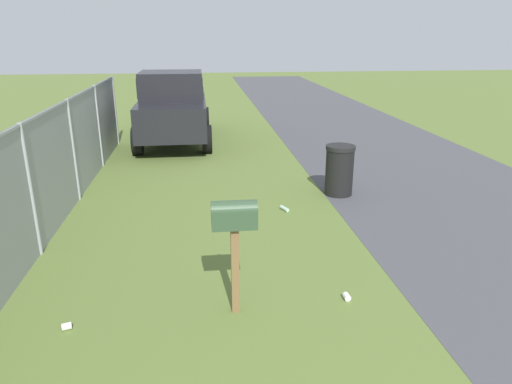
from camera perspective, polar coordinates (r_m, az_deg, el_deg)
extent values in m
cube|color=brown|center=(5.42, -2.56, -9.56)|extent=(0.09, 0.09, 1.06)
cube|color=#334C33|center=(5.15, -2.66, -3.27)|extent=(0.20, 0.51, 0.22)
cylinder|color=#334C33|center=(5.11, -2.68, -2.13)|extent=(0.20, 0.51, 0.20)
cube|color=red|center=(5.23, -2.77, -2.15)|extent=(0.02, 0.04, 0.18)
cube|color=black|center=(14.28, -9.98, 9.63)|extent=(4.88, 1.86, 0.90)
cube|color=black|center=(13.60, -10.30, 12.69)|extent=(1.66, 1.70, 0.76)
cube|color=black|center=(13.60, -10.30, 12.69)|extent=(1.61, 1.74, 0.53)
cube|color=black|center=(15.26, -6.65, 12.30)|extent=(2.53, 0.08, 0.12)
cube|color=black|center=(15.34, -13.15, 11.97)|extent=(2.53, 0.08, 0.12)
cylinder|color=black|center=(12.78, -6.02, 6.45)|extent=(0.76, 0.26, 0.76)
cylinder|color=black|center=(12.88, -14.30, 6.07)|extent=(0.76, 0.26, 0.76)
cylinder|color=black|center=(15.93, -6.26, 8.92)|extent=(0.76, 0.26, 0.76)
cylinder|color=black|center=(16.02, -12.96, 8.61)|extent=(0.76, 0.26, 0.76)
cylinder|color=black|center=(9.49, 10.14, 2.40)|extent=(0.55, 0.55, 0.93)
cylinder|color=black|center=(9.36, 10.32, 5.36)|extent=(0.58, 0.58, 0.08)
cylinder|color=#9EA3A8|center=(7.35, -25.86, 0.07)|extent=(0.07, 0.07, 1.96)
cylinder|color=#9EA3A8|center=(9.58, -21.46, 4.71)|extent=(0.07, 0.07, 1.96)
cylinder|color=#9EA3A8|center=(11.88, -18.71, 7.57)|extent=(0.07, 0.07, 1.96)
cylinder|color=#9EA3A8|center=(14.23, -16.85, 9.48)|extent=(0.07, 0.07, 1.96)
cube|color=#9EA3A8|center=(7.13, -26.95, 7.31)|extent=(14.51, 0.04, 0.04)
cube|color=gray|center=(7.35, -25.86, 0.07)|extent=(14.51, 0.01, 1.96)
cylinder|color=white|center=(5.75, -22.13, -14.97)|extent=(0.10, 0.12, 0.08)
cylinder|color=#B2D8BF|center=(8.63, 3.50, -2.04)|extent=(0.23, 0.15, 0.07)
cylinder|color=white|center=(5.98, 11.03, -12.44)|extent=(0.10, 0.09, 0.08)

